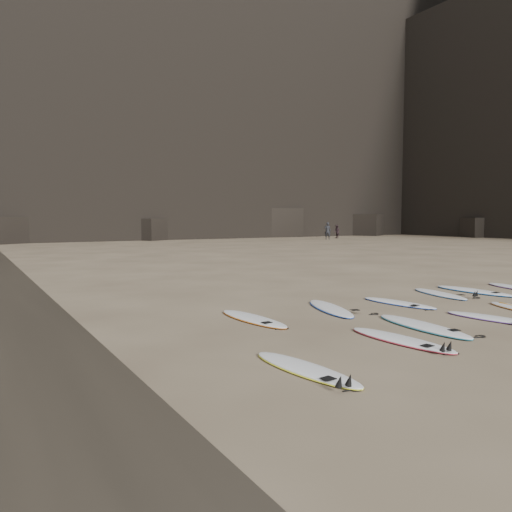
# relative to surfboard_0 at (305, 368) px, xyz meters

# --- Properties ---
(ground) EXTENTS (240.00, 240.00, 0.00)m
(ground) POSITION_rel_surfboard_0_xyz_m (4.63, 1.01, -0.04)
(ground) COLOR #897559
(ground) RESTS_ON ground
(headland) EXTENTS (170.00, 101.00, 63.47)m
(headland) POSITION_rel_surfboard_0_xyz_m (28.48, 49.79, 20.98)
(headland) COLOR black
(headland) RESTS_ON ground
(surfboard_0) EXTENTS (0.82, 2.40, 0.08)m
(surfboard_0) POSITION_rel_surfboard_0_xyz_m (0.00, 0.00, 0.00)
(surfboard_0) COLOR white
(surfboard_0) RESTS_ON ground
(surfboard_1) EXTENTS (0.76, 2.51, 0.09)m
(surfboard_1) POSITION_rel_surfboard_0_xyz_m (2.70, 0.58, 0.00)
(surfboard_1) COLOR white
(surfboard_1) RESTS_ON ground
(surfboard_2) EXTENTS (0.91, 2.76, 0.10)m
(surfboard_2) POSITION_rel_surfboard_0_xyz_m (4.03, 1.21, 0.01)
(surfboard_2) COLOR white
(surfboard_2) RESTS_ON ground
(surfboard_3) EXTENTS (0.96, 2.40, 0.08)m
(surfboard_3) POSITION_rel_surfboard_0_xyz_m (6.15, 0.92, -0.00)
(surfboard_3) COLOR white
(surfboard_3) RESTS_ON ground
(surfboard_5) EXTENTS (0.79, 2.57, 0.09)m
(surfboard_5) POSITION_rel_surfboard_0_xyz_m (1.24, 3.78, 0.00)
(surfboard_5) COLOR white
(surfboard_5) RESTS_ON ground
(surfboard_6) EXTENTS (1.39, 2.71, 0.09)m
(surfboard_6) POSITION_rel_surfboard_0_xyz_m (3.65, 3.91, 0.01)
(surfboard_6) COLOR white
(surfboard_6) RESTS_ON ground
(surfboard_7) EXTENTS (0.86, 2.42, 0.09)m
(surfboard_7) POSITION_rel_surfboard_0_xyz_m (5.83, 3.62, 0.00)
(surfboard_7) COLOR white
(surfboard_7) RESTS_ON ground
(surfboard_8) EXTENTS (1.14, 2.50, 0.09)m
(surfboard_8) POSITION_rel_surfboard_0_xyz_m (8.18, 4.16, 0.00)
(surfboard_8) COLOR white
(surfboard_8) RESTS_ON ground
(surfboard_9) EXTENTS (0.73, 2.80, 0.10)m
(surfboard_9) POSITION_rel_surfboard_0_xyz_m (9.63, 4.01, 0.01)
(surfboard_9) COLOR white
(surfboard_9) RESTS_ON ground
(person_a) EXTENTS (0.83, 0.80, 1.91)m
(person_a) POSITION_rel_surfboard_0_xyz_m (30.20, 37.39, 0.91)
(person_a) COLOR black
(person_a) RESTS_ON ground
(person_b) EXTENTS (0.73, 0.86, 1.57)m
(person_b) POSITION_rel_surfboard_0_xyz_m (33.23, 39.47, 0.74)
(person_b) COLOR black
(person_b) RESTS_ON ground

